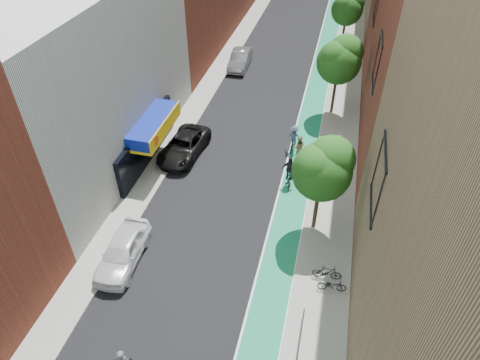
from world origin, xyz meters
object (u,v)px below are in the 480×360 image
Objects in this scene: parked_car_black at (184,146)px; parked_car_silver at (240,59)px; cyclist_lane_far at (294,139)px; cyclist_lane_mid at (290,174)px; cyclist_lane_near at (298,151)px; parked_car_white at (123,251)px.

parked_car_silver is at bearing 93.24° from parked_car_black.
parked_car_black is 8.21m from cyclist_lane_far.
parked_car_black is 2.46× the size of cyclist_lane_mid.
cyclist_lane_mid reaches higher than cyclist_lane_near.
parked_car_black is 2.57× the size of cyclist_lane_near.
cyclist_lane_mid is (8.00, 8.90, 0.04)m from parked_car_white.
cyclist_lane_far is at bearing 23.14° from parked_car_black.
cyclist_lane_near reaches higher than parked_car_silver.
parked_car_white is at bearing 67.31° from cyclist_lane_far.
cyclist_lane_mid is 1.08× the size of cyclist_lane_far.
cyclist_lane_near is 2.72m from cyclist_lane_mid.
parked_car_white reaches higher than parked_car_silver.
parked_car_white is 2.16× the size of cyclist_lane_mid.
parked_car_white is 2.26× the size of cyclist_lane_near.
cyclist_lane_near is (8.33, 1.17, 0.15)m from parked_car_black.
parked_car_silver is at bearing 86.41° from parked_car_white.
cyclist_lane_mid is (7.64, -17.17, 0.05)m from parked_car_silver.
cyclist_lane_far reaches higher than parked_car_white.
parked_car_silver is 2.33× the size of cyclist_lane_near.
parked_car_white is 10.44m from parked_car_black.
parked_car_silver reaches higher than parked_car_black.
parked_car_white is 11.97m from cyclist_lane_mid.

